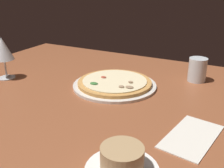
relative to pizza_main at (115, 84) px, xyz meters
The scene contains 6 objects.
dining_table 10.74cm from the pizza_main, 105.85° to the left, with size 150.00×110.00×4.00cm, color brown.
pizza_main is the anchor object (origin of this frame).
ramekin_on_saucer 49.21cm from the pizza_main, 118.66° to the left, with size 16.32×16.32×6.19cm.
wine_glass_far 47.21cm from the pizza_main, 15.77° to the left, with size 8.23×8.23×17.26cm.
water_glass 34.01cm from the pizza_main, 142.18° to the right, with size 7.23×7.23×9.52cm.
paper_menu 40.76cm from the pizza_main, 146.81° to the left, with size 11.02×20.42×0.30cm, color silver.
Camera 1 is at (-40.61, 76.28, 43.25)cm, focal length 43.22 mm.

